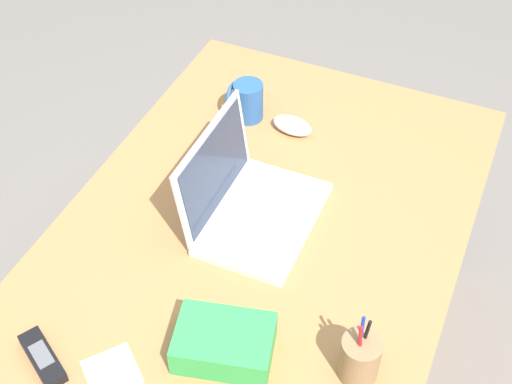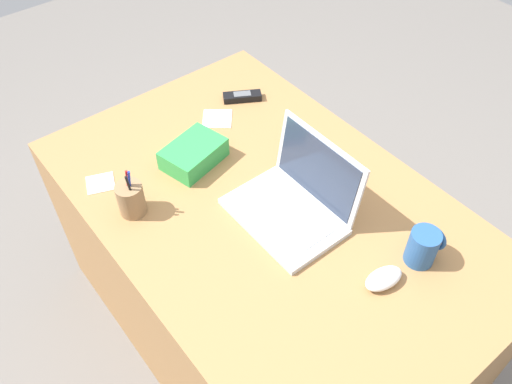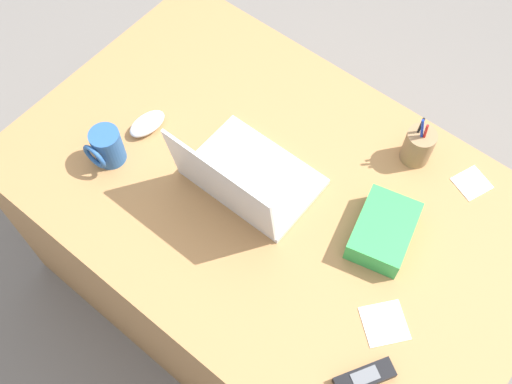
# 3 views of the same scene
# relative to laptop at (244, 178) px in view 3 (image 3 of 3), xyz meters

# --- Properties ---
(ground_plane) EXTENTS (6.00, 6.00, 0.00)m
(ground_plane) POSITION_rel_laptop_xyz_m (-0.07, -0.04, -0.76)
(ground_plane) COLOR slate
(desk) EXTENTS (1.41, 0.90, 0.71)m
(desk) POSITION_rel_laptop_xyz_m (-0.07, -0.04, -0.40)
(desk) COLOR #9E7042
(desk) RESTS_ON ground
(laptop) EXTENTS (0.33, 0.26, 0.23)m
(laptop) POSITION_rel_laptop_xyz_m (0.00, 0.00, 0.00)
(laptop) COLOR silver
(laptop) RESTS_ON desk
(computer_mouse) EXTENTS (0.07, 0.12, 0.04)m
(computer_mouse) POSITION_rel_laptop_xyz_m (0.33, 0.02, -0.03)
(computer_mouse) COLOR white
(computer_mouse) RESTS_ON desk
(coffee_mug_white) EXTENTS (0.08, 0.09, 0.11)m
(coffee_mug_white) POSITION_rel_laptop_xyz_m (0.34, 0.16, 0.01)
(coffee_mug_white) COLOR #26518C
(coffee_mug_white) RESTS_ON desk
(cordless_phone) EXTENTS (0.11, 0.14, 0.03)m
(cordless_phone) POSITION_rel_laptop_xyz_m (-0.52, 0.21, -0.03)
(cordless_phone) COLOR black
(cordless_phone) RESTS_ON desk
(pen_holder) EXTENTS (0.08, 0.08, 0.17)m
(pen_holder) POSITION_rel_laptop_xyz_m (-0.29, -0.36, 0.01)
(pen_holder) COLOR olive
(pen_holder) RESTS_ON desk
(snack_bag) EXTENTS (0.17, 0.22, 0.07)m
(snack_bag) POSITION_rel_laptop_xyz_m (-0.36, -0.10, -0.01)
(snack_bag) COLOR green
(snack_bag) RESTS_ON desk
(paper_note_near_laptop) EXTENTS (0.14, 0.14, 0.00)m
(paper_note_near_laptop) POSITION_rel_laptop_xyz_m (-0.48, 0.08, -0.05)
(paper_note_near_laptop) COLOR white
(paper_note_near_laptop) RESTS_ON desk
(paper_note_left) EXTENTS (0.10, 0.11, 0.00)m
(paper_note_left) POSITION_rel_laptop_xyz_m (-0.46, -0.38, -0.05)
(paper_note_left) COLOR white
(paper_note_left) RESTS_ON desk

